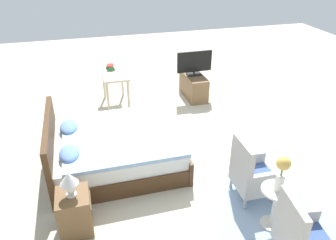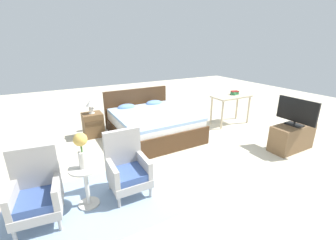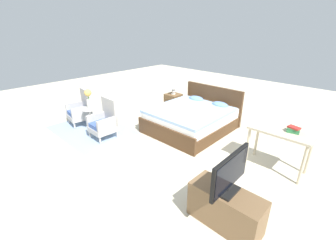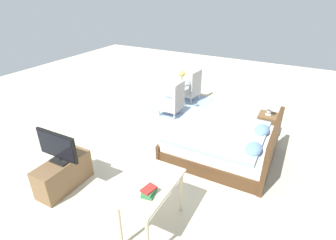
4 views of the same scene
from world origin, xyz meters
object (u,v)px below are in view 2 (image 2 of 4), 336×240
table_lamp (91,104)px  armchair_by_window_left (37,193)px  armchair_by_window_right (127,168)px  vanity_desk (231,100)px  bed (152,123)px  nightstand (93,125)px  side_table (86,182)px  tv_stand (292,137)px  flower_vase (81,147)px  tv_flatscreen (297,112)px  book_stack (235,93)px

table_lamp → armchair_by_window_left: bearing=-115.8°
armchair_by_window_right → vanity_desk: (3.42, 1.46, 0.28)m
bed → vanity_desk: bearing=-8.0°
armchair_by_window_left → armchair_by_window_right: 1.15m
armchair_by_window_left → nightstand: size_ratio=1.65×
side_table → nightstand: side_table is taller
side_table → tv_stand: side_table is taller
armchair_by_window_left → armchair_by_window_right: size_ratio=1.00×
flower_vase → nightstand: (0.59, 2.42, -0.60)m
tv_flatscreen → table_lamp: bearing=141.3°
armchair_by_window_left → book_stack: size_ratio=4.24×
vanity_desk → tv_stand: bearing=-90.4°
armchair_by_window_right → vanity_desk: size_ratio=0.88×
book_stack → tv_stand: bearing=-95.5°
bed → tv_flatscreen: size_ratio=2.52×
side_table → tv_flatscreen: (3.99, -0.31, 0.45)m
armchair_by_window_left → armchair_by_window_right: (1.15, 0.00, 0.00)m
armchair_by_window_right → tv_stand: (3.41, -0.33, -0.12)m
flower_vase → nightstand: flower_vase is taller
tv_stand → tv_flatscreen: 0.55m
nightstand → table_lamp: size_ratio=1.69×
side_table → vanity_desk: 4.28m
table_lamp → book_stack: (3.58, -0.88, 0.05)m
armchair_by_window_right → table_lamp: 2.43m
bed → side_table: 2.55m
tv_flatscreen → vanity_desk: 1.79m
armchair_by_window_left → nightstand: 2.67m
armchair_by_window_right → armchair_by_window_left: bearing=-180.0°
armchair_by_window_right → table_lamp: armchair_by_window_right is taller
armchair_by_window_right → table_lamp: (0.01, 2.40, 0.39)m
bed → table_lamp: 1.46m
flower_vase → tv_stand: (3.99, -0.31, -0.62)m
armchair_by_window_right → nightstand: size_ratio=1.65×
armchair_by_window_right → table_lamp: bearing=89.8°
tv_flatscreen → nightstand: bearing=141.3°
tv_flatscreen → tv_stand: bearing=-179.3°
armchair_by_window_left → flower_vase: size_ratio=1.93×
nightstand → book_stack: book_stack is taller
side_table → armchair_by_window_left: bearing=177.6°
tv_flatscreen → flower_vase: bearing=175.6°
side_table → tv_flatscreen: tv_flatscreen is taller
armchair_by_window_right → tv_flatscreen: 3.45m
flower_vase → tv_flatscreen: (3.99, -0.31, -0.07)m
nightstand → tv_stand: 4.36m
bed → table_lamp: (-1.23, 0.63, 0.47)m
nightstand → armchair_by_window_left: bearing=-115.8°
tv_stand → side_table: bearing=175.6°
table_lamp → tv_flatscreen: 4.36m
table_lamp → bed: bearing=-27.3°
armchair_by_window_right → tv_flatscreen: size_ratio=1.15×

